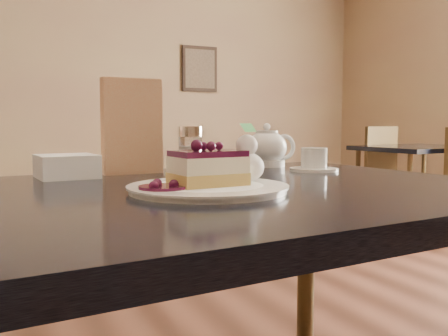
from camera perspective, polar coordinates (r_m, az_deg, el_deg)
name	(u,v)px	position (r m, az deg, el deg)	size (l,w,h in m)	color
main_table	(195,232)	(0.98, -3.33, -7.26)	(1.36, 0.97, 0.81)	black
dessert_plate	(208,189)	(0.92, -1.85, -2.38)	(0.29, 0.29, 0.01)	white
cheesecake_slice	(208,168)	(0.92, -1.86, -0.03)	(0.14, 0.10, 0.06)	gold
whipped_cream	(247,167)	(0.97, 2.61, 0.12)	(0.07, 0.07, 0.06)	white
berry_sauce	(163,187)	(0.88, -6.98, -2.21)	(0.09, 0.09, 0.01)	#30081E
tea_set	(275,151)	(1.44, 5.89, 1.92)	(0.22, 0.30, 0.11)	white
menu_card	(132,126)	(1.27, -10.44, 4.69)	(0.15, 0.03, 0.24)	beige
sugar_shaker	(190,149)	(1.31, -3.88, 2.24)	(0.06, 0.06, 0.12)	white
napkin_stack	(67,166)	(1.21, -17.54, 0.20)	(0.13, 0.13, 0.05)	white
bg_table_far_right	(416,220)	(4.85, 21.07, -5.52)	(1.03, 1.78, 1.18)	black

